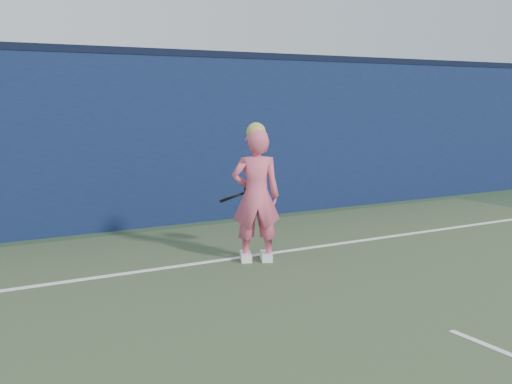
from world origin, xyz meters
TOP-DOWN VIEW (x-y plane):
  - backstop_wall at (0.00, 6.50)m, footprint 24.00×0.40m
  - wall_cap at (0.00, 6.50)m, footprint 24.00×0.42m
  - player at (-0.20, 3.81)m, footprint 0.66×0.56m
  - racket at (-0.00, 4.24)m, footprint 0.60×0.17m

SIDE VIEW (x-z plane):
  - racket at x=0.00m, z-range 0.60..0.92m
  - player at x=-0.20m, z-range -0.03..1.58m
  - backstop_wall at x=0.00m, z-range 0.00..2.50m
  - wall_cap at x=0.00m, z-range 2.50..2.60m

